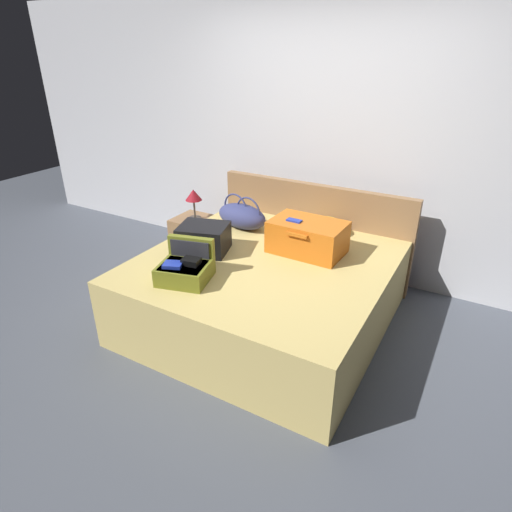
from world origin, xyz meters
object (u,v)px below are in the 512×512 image
(pillow_near_headboard, at_px, (325,225))
(hard_case_medium, at_px, (204,238))
(duffel_bag, at_px, (242,216))
(table_lamp, at_px, (194,197))
(hard_case_large, at_px, (307,236))
(hard_case_small, at_px, (185,268))
(nightstand, at_px, (196,238))
(bed, at_px, (265,291))

(pillow_near_headboard, bearing_deg, hard_case_medium, -130.21)
(duffel_bag, relative_size, table_lamp, 1.76)
(table_lamp, bearing_deg, hard_case_large, -14.73)
(hard_case_large, height_order, hard_case_medium, hard_case_large)
(hard_case_medium, xyz_separation_m, hard_case_small, (0.17, -0.46, -0.03))
(pillow_near_headboard, relative_size, nightstand, 0.82)
(hard_case_small, height_order, pillow_near_headboard, hard_case_small)
(pillow_near_headboard, bearing_deg, bed, -105.01)
(duffel_bag, relative_size, nightstand, 1.22)
(hard_case_medium, distance_m, hard_case_small, 0.49)
(hard_case_large, height_order, pillow_near_headboard, hard_case_large)
(bed, xyz_separation_m, duffel_bag, (-0.52, 0.50, 0.40))
(duffel_bag, relative_size, pillow_near_headboard, 1.49)
(duffel_bag, xyz_separation_m, table_lamp, (-0.71, 0.19, 0.01))
(hard_case_large, relative_size, pillow_near_headboard, 1.60)
(hard_case_medium, xyz_separation_m, table_lamp, (-0.70, 0.79, 0.01))
(hard_case_large, height_order, table_lamp, hard_case_large)
(hard_case_large, relative_size, table_lamp, 1.89)
(hard_case_medium, relative_size, table_lamp, 1.45)
(nightstand, bearing_deg, pillow_near_headboard, 2.87)
(bed, distance_m, hard_case_medium, 0.67)
(hard_case_medium, bearing_deg, hard_case_small, -86.82)
(nightstand, height_order, table_lamp, table_lamp)
(hard_case_medium, height_order, hard_case_small, hard_case_small)
(hard_case_small, xyz_separation_m, pillow_near_headboard, (0.56, 1.32, -0.02))
(bed, xyz_separation_m, nightstand, (-1.23, 0.70, -0.06))
(pillow_near_headboard, bearing_deg, hard_case_small, -112.90)
(duffel_bag, bearing_deg, hard_case_small, -80.97)
(bed, distance_m, pillow_near_headboard, 0.87)
(nightstand, bearing_deg, duffel_bag, -15.24)
(hard_case_medium, bearing_deg, hard_case_large, 11.70)
(hard_case_large, bearing_deg, table_lamp, 166.65)
(duffel_bag, height_order, pillow_near_headboard, duffel_bag)
(hard_case_medium, height_order, duffel_bag, duffel_bag)
(hard_case_medium, xyz_separation_m, duffel_bag, (0.00, 0.60, -0.00))
(bed, relative_size, pillow_near_headboard, 5.02)
(duffel_bag, distance_m, pillow_near_headboard, 0.77)
(bed, height_order, nightstand, bed)
(bed, xyz_separation_m, table_lamp, (-1.23, 0.70, 0.42))
(hard_case_medium, xyz_separation_m, nightstand, (-0.70, 0.79, -0.46))
(pillow_near_headboard, bearing_deg, table_lamp, -177.13)
(pillow_near_headboard, height_order, table_lamp, table_lamp)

